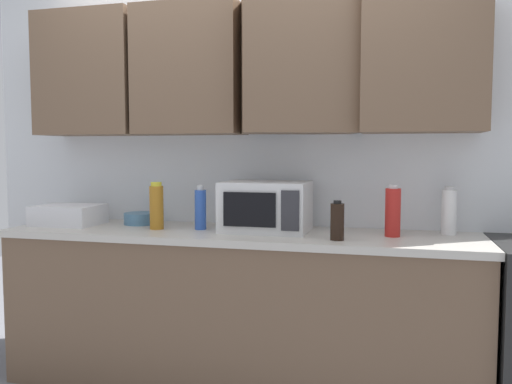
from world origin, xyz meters
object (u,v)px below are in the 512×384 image
(microwave, at_px, (266,206))
(bottle_soy_dark, at_px, (337,221))
(bottle_red_sauce, at_px, (393,212))
(bottle_amber_vinegar, at_px, (157,206))
(bottle_blue_cleaner, at_px, (200,209))
(bowl_ceramic_small, at_px, (140,218))
(bottle_white_jar, at_px, (449,212))
(dish_rack, at_px, (69,215))

(microwave, bearing_deg, bottle_soy_dark, -26.28)
(bottle_red_sauce, bearing_deg, bottle_amber_vinegar, -177.14)
(microwave, xyz_separation_m, bottle_blue_cleaner, (-0.38, -0.03, -0.02))
(microwave, xyz_separation_m, bottle_amber_vinegar, (-0.63, -0.09, -0.01))
(bottle_amber_vinegar, bearing_deg, bowl_ceramic_small, 139.24)
(bottle_blue_cleaner, height_order, bottle_white_jar, bottle_white_jar)
(dish_rack, bearing_deg, bottle_soy_dark, -5.47)
(dish_rack, distance_m, bowl_ceramic_small, 0.44)
(bottle_blue_cleaner, xyz_separation_m, bottle_white_jar, (1.37, 0.16, 0.01))
(microwave, distance_m, bowl_ceramic_small, 0.83)
(bowl_ceramic_small, bearing_deg, dish_rack, -163.58)
(bottle_blue_cleaner, bearing_deg, bottle_soy_dark, -12.19)
(bottle_amber_vinegar, xyz_separation_m, bottle_blue_cleaner, (0.25, 0.05, -0.01))
(microwave, xyz_separation_m, bottle_soy_dark, (0.42, -0.21, -0.04))
(dish_rack, xyz_separation_m, bottle_white_jar, (2.22, 0.17, 0.07))
(dish_rack, distance_m, bottle_amber_vinegar, 0.61)
(bottle_red_sauce, relative_size, bowl_ceramic_small, 1.41)
(microwave, height_order, bottle_white_jar, microwave)
(bottle_white_jar, distance_m, bowl_ceramic_small, 1.81)
(microwave, distance_m, bottle_red_sauce, 0.69)
(bottle_blue_cleaner, height_order, bottle_red_sauce, bottle_red_sauce)
(bottle_white_jar, distance_m, bottle_red_sauce, 0.33)
(bottle_soy_dark, bearing_deg, microwave, 153.72)
(bottle_soy_dark, distance_m, bottle_white_jar, 0.66)
(bottle_soy_dark, xyz_separation_m, bottle_white_jar, (0.57, 0.33, 0.03))
(bottle_blue_cleaner, bearing_deg, bowl_ceramic_small, 166.01)
(bottle_red_sauce, bearing_deg, microwave, 178.21)
(bottle_white_jar, height_order, bowl_ceramic_small, bottle_white_jar)
(bottle_soy_dark, height_order, bottle_red_sauce, bottle_red_sauce)
(dish_rack, distance_m, bottle_soy_dark, 1.67)
(bottle_soy_dark, bearing_deg, bottle_white_jar, 30.36)
(microwave, xyz_separation_m, bowl_ceramic_small, (-0.82, 0.07, -0.10))
(bottle_soy_dark, relative_size, bottle_white_jar, 0.77)
(bottle_soy_dark, relative_size, bowl_ceramic_small, 1.03)
(bottle_amber_vinegar, bearing_deg, bottle_red_sauce, 2.86)
(bottle_red_sauce, distance_m, bowl_ceramic_small, 1.52)
(microwave, relative_size, dish_rack, 1.26)
(bottle_amber_vinegar, distance_m, bottle_blue_cleaner, 0.26)
(bottle_amber_vinegar, bearing_deg, bottle_soy_dark, -6.50)
(bottle_blue_cleaner, bearing_deg, dish_rack, -179.05)
(microwave, height_order, dish_rack, microwave)
(microwave, height_order, bowl_ceramic_small, microwave)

